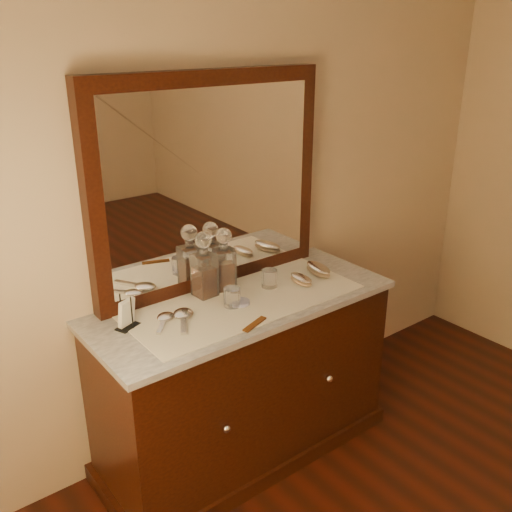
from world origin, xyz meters
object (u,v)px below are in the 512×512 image
at_px(comb, 255,324).
at_px(decanter_right, 224,265).
at_px(mirror_frame, 210,183).
at_px(decanter_left, 204,271).
at_px(hand_mirror_outer, 165,318).
at_px(brush_far, 318,269).
at_px(hand_mirror_inner, 183,316).
at_px(pin_dish, 241,302).
at_px(brush_near, 301,279).
at_px(napkin_rack, 127,315).
at_px(dresser_cabinet, 244,381).

height_order(comb, decanter_right, decanter_right).
distance_m(comb, decanter_right, 0.41).
distance_m(mirror_frame, decanter_left, 0.40).
bearing_deg(hand_mirror_outer, decanter_left, 20.74).
xyz_separation_m(brush_far, hand_mirror_inner, (-0.78, 0.01, -0.02)).
bearing_deg(pin_dish, brush_far, 3.46).
bearing_deg(brush_near, hand_mirror_inner, 176.10).
bearing_deg(napkin_rack, pin_dish, -13.50).
xyz_separation_m(pin_dish, hand_mirror_inner, (-0.27, 0.04, 0.00)).
xyz_separation_m(mirror_frame, hand_mirror_outer, (-0.38, -0.20, -0.49)).
height_order(pin_dish, brush_near, brush_near).
xyz_separation_m(pin_dish, decanter_right, (0.04, 0.18, 0.11)).
bearing_deg(napkin_rack, hand_mirror_inner, -18.72).
relative_size(napkin_rack, hand_mirror_outer, 0.86).
bearing_deg(mirror_frame, napkin_rack, -163.53).
bearing_deg(decanter_right, hand_mirror_outer, -164.29).
bearing_deg(dresser_cabinet, decanter_right, 88.84).
bearing_deg(comb, hand_mirror_inner, 111.23).
bearing_deg(hand_mirror_outer, comb, -43.94).
relative_size(pin_dish, brush_near, 0.56).
distance_m(pin_dish, napkin_rack, 0.51).
relative_size(brush_far, hand_mirror_outer, 1.11).
bearing_deg(decanter_right, dresser_cabinet, -91.16).
height_order(mirror_frame, pin_dish, mirror_frame).
bearing_deg(mirror_frame, brush_far, -27.36).
xyz_separation_m(decanter_left, brush_near, (0.44, -0.18, -0.10)).
bearing_deg(decanter_right, comb, -106.03).
relative_size(pin_dish, comb, 0.58).
bearing_deg(dresser_cabinet, comb, -114.86).
bearing_deg(decanter_left, decanter_right, 3.04).
height_order(decanter_right, hand_mirror_inner, decanter_right).
height_order(pin_dish, napkin_rack, napkin_rack).
height_order(comb, decanter_left, decanter_left).
distance_m(napkin_rack, hand_mirror_inner, 0.24).
height_order(decanter_right, brush_near, decanter_right).
relative_size(comb, decanter_left, 0.46).
relative_size(brush_near, brush_far, 0.78).
distance_m(mirror_frame, decanter_right, 0.39).
bearing_deg(brush_near, napkin_rack, 172.12).
bearing_deg(decanter_right, napkin_rack, -173.41).
bearing_deg(hand_mirror_outer, pin_dish, -11.82).
bearing_deg(brush_far, comb, -158.73).
bearing_deg(comb, dresser_cabinet, 45.88).
xyz_separation_m(brush_near, hand_mirror_outer, (-0.71, 0.07, -0.01)).
bearing_deg(mirror_frame, hand_mirror_inner, -142.90).
height_order(mirror_frame, napkin_rack, mirror_frame).
distance_m(pin_dish, brush_near, 0.37).
xyz_separation_m(pin_dish, hand_mirror_outer, (-0.35, 0.07, 0.00)).
bearing_deg(brush_near, mirror_frame, 140.06).
bearing_deg(napkin_rack, hand_mirror_outer, -17.28).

